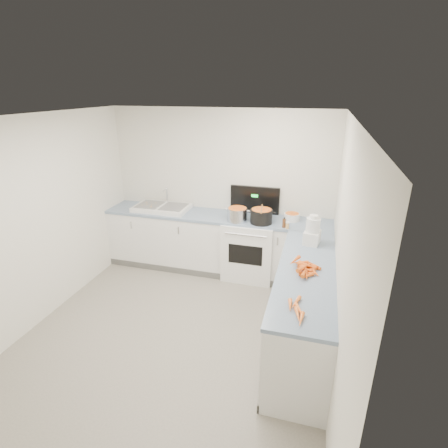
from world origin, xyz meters
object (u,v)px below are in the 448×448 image
(black_pot, at_px, (261,217))
(stove, at_px, (250,247))
(steel_pot, at_px, (237,215))
(sink, at_px, (162,208))
(mixing_bowl, at_px, (292,217))
(spice_jar, at_px, (287,226))
(extract_bottle, at_px, (284,223))
(food_processor, at_px, (312,232))

(black_pot, bearing_deg, stove, 144.61)
(stove, xyz_separation_m, steel_pot, (-0.17, -0.14, 0.55))
(stove, xyz_separation_m, sink, (-1.45, 0.02, 0.50))
(sink, distance_m, mixing_bowl, 2.05)
(mixing_bowl, distance_m, spice_jar, 0.34)
(extract_bottle, distance_m, food_processor, 0.61)
(sink, height_order, extract_bottle, sink)
(extract_bottle, bearing_deg, stove, 157.53)
(sink, xyz_separation_m, spice_jar, (2.02, -0.26, 0.00))
(mixing_bowl, bearing_deg, stove, -170.56)
(spice_jar, bearing_deg, black_pot, 163.43)
(black_pot, bearing_deg, spice_jar, -16.57)
(food_processor, bearing_deg, extract_bottle, 131.18)
(black_pot, relative_size, spice_jar, 3.87)
(mixing_bowl, xyz_separation_m, spice_jar, (-0.03, -0.34, -0.01))
(sink, xyz_separation_m, extract_bottle, (1.97, -0.23, 0.03))
(spice_jar, bearing_deg, stove, 156.81)
(extract_bottle, relative_size, food_processor, 0.33)
(stove, height_order, extract_bottle, stove)
(stove, relative_size, spice_jar, 16.71)
(stove, relative_size, sink, 1.58)
(steel_pot, height_order, extract_bottle, steel_pot)
(mixing_bowl, relative_size, food_processor, 0.61)
(sink, height_order, spice_jar, sink)
(sink, xyz_separation_m, food_processor, (2.36, -0.68, 0.13))
(black_pot, relative_size, food_processor, 0.83)
(mixing_bowl, bearing_deg, extract_bottle, -104.00)
(sink, distance_m, spice_jar, 2.03)
(sink, distance_m, food_processor, 2.46)
(stove, relative_size, mixing_bowl, 5.84)
(sink, relative_size, black_pot, 2.73)
(steel_pot, height_order, black_pot, black_pot)
(stove, xyz_separation_m, spice_jar, (0.57, -0.24, 0.51))
(stove, relative_size, food_processor, 3.57)
(sink, bearing_deg, steel_pot, -6.77)
(extract_bottle, bearing_deg, mixing_bowl, 76.00)
(steel_pot, bearing_deg, black_pot, 1.31)
(spice_jar, bearing_deg, sink, 172.70)
(mixing_bowl, bearing_deg, black_pot, -151.41)
(stove, bearing_deg, steel_pot, -142.18)
(sink, bearing_deg, stove, -0.62)
(steel_pot, height_order, spice_jar, steel_pot)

